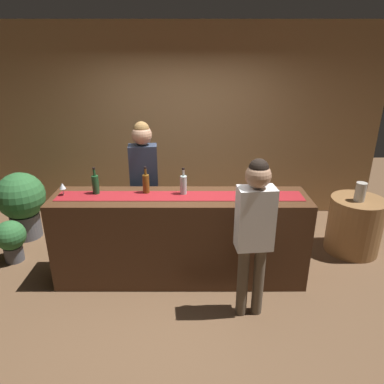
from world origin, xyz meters
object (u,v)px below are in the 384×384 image
Objects in this scene: round_side_table at (355,225)px; wine_bottle_amber at (146,183)px; wine_glass_near_customer at (270,186)px; wine_glass_mid_counter at (63,186)px; potted_plant_tall at (22,201)px; potted_plant_small at (11,238)px; vase_on_side_table at (361,192)px; bartender at (144,175)px; wine_bottle_green at (96,184)px; wine_bottle_clear at (184,185)px; customer_sipping at (255,225)px.

wine_bottle_amber is at bearing -169.35° from round_side_table.
wine_bottle_amber is 1.35m from wine_glass_near_customer.
wine_glass_mid_counter is 1.47m from potted_plant_tall.
wine_glass_near_customer is 3.23m from potted_plant_small.
bartender is at bearing 179.26° from vase_on_side_table.
round_side_table is at bearing 9.16° from wine_glass_mid_counter.
wine_glass_near_customer reaches higher than potted_plant_small.
wine_bottle_green is 0.32× the size of potted_plant_tall.
bartender is 1.89m from potted_plant_tall.
wine_bottle_green is 0.55m from wine_bottle_amber.
wine_bottle_green is 1.26× the size of vase_on_side_table.
round_side_table is at bearing 3.32° from potted_plant_small.
vase_on_side_table is 0.44× the size of potted_plant_small.
bartender is at bearing 133.87° from wine_bottle_clear.
customer_sipping is 6.82× the size of vase_on_side_table.
vase_on_side_table is at bearing 9.75° from wine_bottle_amber.
wine_glass_mid_counter is 0.98m from bartender.
potted_plant_tall reaches higher than round_side_table.
round_side_table is 1.36× the size of potted_plant_small.
wine_glass_mid_counter is 0.15× the size of potted_plant_tall.
wine_glass_mid_counter is 0.60× the size of vase_on_side_table.
round_side_table is at bearing -4.78° from potted_plant_tall.
wine_bottle_clear is at bearing 1.59° from wine_glass_mid_counter.
wine_glass_near_customer is 0.19× the size of round_side_table.
potted_plant_tall is at bearing 174.58° from vase_on_side_table.
potted_plant_tall is (-4.47, 0.42, -0.31)m from vase_on_side_table.
vase_on_side_table is at bearing 8.55° from wine_bottle_green.
round_side_table is (2.22, 0.53, -0.77)m from wine_bottle_clear.
wine_bottle_clear is 0.19× the size of customer_sipping.
customer_sipping is 1.93m from vase_on_side_table.
vase_on_side_table is (2.19, 0.49, -0.28)m from wine_bottle_clear.
customer_sipping is (1.98, -0.65, -0.13)m from wine_glass_mid_counter.
wine_glass_mid_counter is at bearing -170.84° from round_side_table.
wine_bottle_amber reaches higher than potted_plant_tall.
wine_glass_near_customer is 1.59m from round_side_table.
customer_sipping is at bearing -23.27° from wine_bottle_green.
wine_bottle_amber is at bearing -170.25° from vase_on_side_table.
potted_plant_small is at bearing 167.54° from wine_bottle_green.
wine_bottle_clear is at bearing 127.87° from bartender.
wine_bottle_green is 1.00× the size of wine_bottle_clear.
wine_glass_mid_counter is at bearing -44.32° from potted_plant_tall.
potted_plant_tall is (-2.95, 1.60, -0.45)m from customer_sipping.
potted_plant_small is at bearing 159.97° from wine_glass_mid_counter.
wine_bottle_green is 1.49m from potted_plant_small.
wine_bottle_clear is at bearing -166.51° from round_side_table.
customer_sipping reaches higher than potted_plant_tall.
bartender reaches higher than wine_bottle_clear.
customer_sipping is at bearing -141.72° from round_side_table.
potted_plant_small is (0.11, -0.63, -0.24)m from potted_plant_tall.
wine_bottle_green reaches higher than round_side_table.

